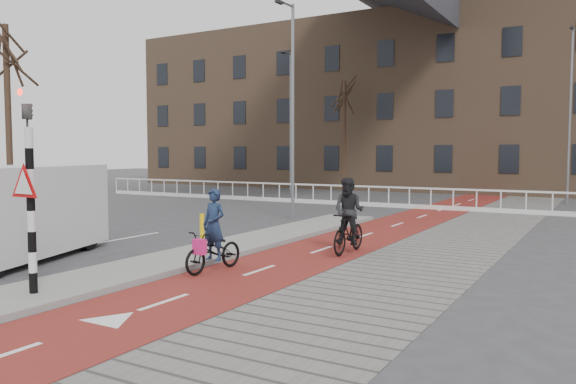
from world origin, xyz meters
The scene contains 16 objects.
ground centered at (0.00, 0.00, 0.00)m, with size 120.00×120.00×0.00m, color #38383A.
bike_lane centered at (1.50, 10.00, 0.01)m, with size 2.50×60.00×0.01m, color maroon.
sidewalk centered at (4.30, 10.00, 0.01)m, with size 3.00×60.00×0.01m, color slate.
curb_island centered at (-0.70, 4.00, 0.06)m, with size 1.80×16.00×0.12m, color gray.
traffic_signal centered at (-0.60, -2.02, 1.99)m, with size 0.80×0.80×3.68m.
bollard centered at (-0.95, 3.08, 0.56)m, with size 0.12×0.12×0.89m, color yellow.
cyclist_near centered at (0.70, 1.43, 0.60)m, with size 0.73×1.73×1.78m.
cyclist_far centered at (2.32, 4.90, 0.81)m, with size 0.82×1.79×1.92m.
van centered at (-4.14, -0.06, 1.18)m, with size 3.65×5.61×2.24m.
railing centered at (-5.00, 17.00, 0.31)m, with size 28.00×0.10×0.99m.
townhouse_row centered at (-3.00, 32.00, 7.81)m, with size 46.00×10.00×15.90m.
tree_left centered at (-12.59, 5.59, 3.78)m, with size 0.24×0.24×7.56m, color #322116.
tree_mid centered at (-7.06, 25.30, 3.59)m, with size 0.23×0.23×7.18m, color #322116.
streetlight_near centered at (-2.57, 10.63, 4.07)m, with size 0.12×0.12×8.15m, color slate.
streetlight_left centered at (-9.53, 22.61, 4.39)m, with size 0.12×0.12×8.79m, color slate.
streetlight_right centered at (6.15, 23.25, 4.34)m, with size 0.12×0.12×8.69m, color slate.
Camera 1 is at (8.07, -8.11, 2.56)m, focal length 35.00 mm.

